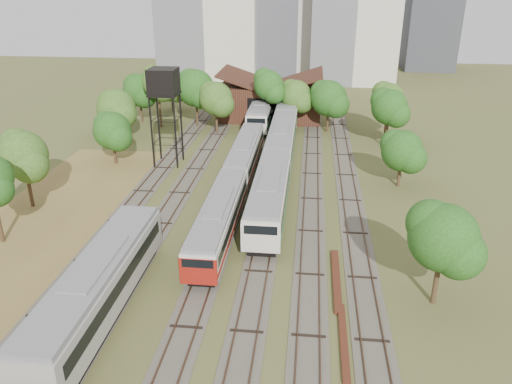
# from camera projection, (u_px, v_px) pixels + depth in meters

# --- Properties ---
(ground) EXTENTS (240.00, 240.00, 0.00)m
(ground) POSITION_uv_depth(u_px,v_px,m) (206.00, 364.00, 29.60)
(ground) COLOR #475123
(ground) RESTS_ON ground
(tracks) EXTENTS (24.60, 80.00, 0.19)m
(tracks) POSITION_uv_depth(u_px,v_px,m) (248.00, 196.00, 52.49)
(tracks) COLOR #4C473D
(tracks) RESTS_ON ground
(railcar_red_set) EXTENTS (2.77, 34.57, 3.42)m
(railcar_red_set) POSITION_uv_depth(u_px,v_px,m) (234.00, 182.00, 51.34)
(railcar_red_set) COLOR black
(railcar_red_set) RESTS_ON ground
(railcar_green_set) EXTENTS (3.19, 52.08, 3.95)m
(railcar_green_set) POSITION_uv_depth(u_px,v_px,m) (281.00, 141.00, 63.23)
(railcar_green_set) COLOR black
(railcar_green_set) RESTS_ON ground
(railcar_rear) EXTENTS (3.09, 16.08, 3.83)m
(railcar_rear) POSITION_uv_depth(u_px,v_px,m) (262.00, 112.00, 77.23)
(railcar_rear) COLOR black
(railcar_rear) RESTS_ON ground
(old_grey_coach) EXTENTS (3.28, 18.00, 4.06)m
(old_grey_coach) POSITION_uv_depth(u_px,v_px,m) (99.00, 287.00, 33.19)
(old_grey_coach) COLOR black
(old_grey_coach) RESTS_ON ground
(water_tower) EXTENTS (3.36, 3.36, 11.60)m
(water_tower) POSITION_uv_depth(u_px,v_px,m) (164.00, 84.00, 58.00)
(water_tower) COLOR black
(water_tower) RESTS_ON ground
(rail_pile_near) EXTENTS (0.56, 8.42, 0.28)m
(rail_pile_near) POSITION_uv_depth(u_px,v_px,m) (336.00, 279.00, 37.72)
(rail_pile_near) COLOR #532617
(rail_pile_near) RESTS_ON ground
(rail_pile_far) EXTENTS (0.47, 7.45, 0.24)m
(rail_pile_far) POSITION_uv_depth(u_px,v_px,m) (344.00, 341.00, 31.37)
(rail_pile_far) COLOR #532617
(rail_pile_far) RESTS_ON ground
(maintenance_shed) EXTENTS (16.45, 11.55, 7.58)m
(maintenance_shed) POSITION_uv_depth(u_px,v_px,m) (271.00, 99.00, 81.52)
(maintenance_shed) COLOR #331A12
(maintenance_shed) RESTS_ON ground
(tree_band_left) EXTENTS (8.72, 72.70, 8.01)m
(tree_band_left) POSITION_uv_depth(u_px,v_px,m) (93.00, 127.00, 59.86)
(tree_band_left) COLOR #382616
(tree_band_left) RESTS_ON ground
(tree_band_far) EXTENTS (38.17, 8.74, 9.07)m
(tree_band_far) POSITION_uv_depth(u_px,v_px,m) (258.00, 93.00, 73.49)
(tree_band_far) COLOR #382616
(tree_band_far) RESTS_ON ground
(tree_band_right) EXTENTS (5.88, 40.56, 7.87)m
(tree_band_right) POSITION_uv_depth(u_px,v_px,m) (406.00, 150.00, 50.86)
(tree_band_right) COLOR #382616
(tree_band_right) RESTS_ON ground
(tower_far_right) EXTENTS (12.00, 12.00, 28.00)m
(tower_far_right) POSITION_uv_depth(u_px,v_px,m) (433.00, 10.00, 121.14)
(tower_far_right) COLOR #393A3F
(tower_far_right) RESTS_ON ground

